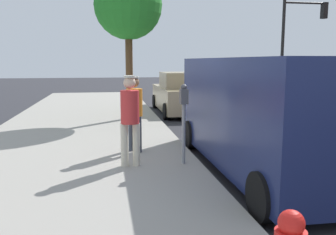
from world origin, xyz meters
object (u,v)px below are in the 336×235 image
Objects in this scene: parking_meter_near at (184,110)px; parked_sedan_behind at (182,95)px; pedestrian_in_orange at (135,109)px; pedestrian_in_red at (130,115)px; street_tree at (128,6)px; traffic_light_corner at (298,33)px; parked_van at (266,112)px.

parking_meter_near reaches higher than parked_sedan_behind.
parking_meter_near is 0.94× the size of pedestrian_in_orange.
street_tree is (-0.36, -5.74, 2.75)m from pedestrian_in_red.
street_tree is (9.01, 5.35, 0.35)m from traffic_light_corner.
pedestrian_in_red is 14.71m from traffic_light_corner.
pedestrian_in_red is 0.35× the size of street_tree.
parking_meter_near is at bearing 52.98° from traffic_light_corner.
street_tree reaches higher than pedestrian_in_orange.
pedestrian_in_orange is at bearing 47.34° from traffic_light_corner.
pedestrian_in_orange is 0.33× the size of street_tree.
parking_meter_near is 1.53m from parked_van.
pedestrian_in_red reaches higher than parked_sedan_behind.
parked_van is (-2.34, 1.41, 0.08)m from pedestrian_in_orange.
street_tree is at bearing -93.60° from pedestrian_in_red.
parked_van is at bearing 168.55° from parking_meter_near.
pedestrian_in_orange is 2.73m from parked_van.
traffic_light_corner is 1.07× the size of street_tree.
traffic_light_corner is (-6.78, -3.31, 2.77)m from parked_sedan_behind.
parking_meter_near is 0.29× the size of parked_van.
traffic_light_corner reaches higher than street_tree.
pedestrian_in_red is at bearing -6.83° from parked_van.
parked_sedan_behind is (-1.58, -7.77, -0.43)m from parking_meter_near.
pedestrian_in_red is 8.20m from parked_sedan_behind.
parked_sedan_behind is 0.85× the size of traffic_light_corner.
pedestrian_in_orange is at bearing 70.10° from parked_sedan_behind.
pedestrian_in_orange reaches higher than parked_sedan_behind.
parking_meter_near is 1.39m from pedestrian_in_orange.
parking_meter_near is 1.01m from pedestrian_in_red.
street_tree reaches higher than parked_sedan_behind.
parked_van is at bearing 58.94° from traffic_light_corner.
parking_meter_near is 7.94m from parked_sedan_behind.
parking_meter_near is 0.90× the size of pedestrian_in_red.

